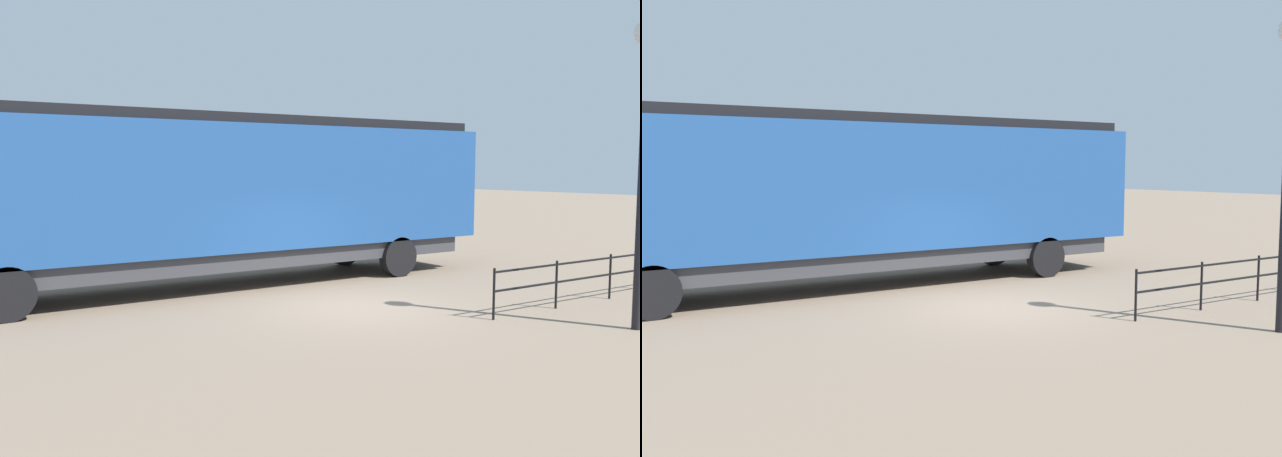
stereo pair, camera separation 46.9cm
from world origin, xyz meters
The scene contains 3 objects.
ground_plane centered at (0.00, 0.00, 0.00)m, with size 120.00×120.00×0.00m, color #84705B.
locomotive centered at (-3.92, -0.92, 2.39)m, with size 2.89×15.47×4.29m.
platform_fence centered at (2.48, 5.48, 0.68)m, with size 0.05×7.76×1.03m.
Camera 2 is at (11.63, -7.94, 3.01)m, focal length 37.25 mm.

